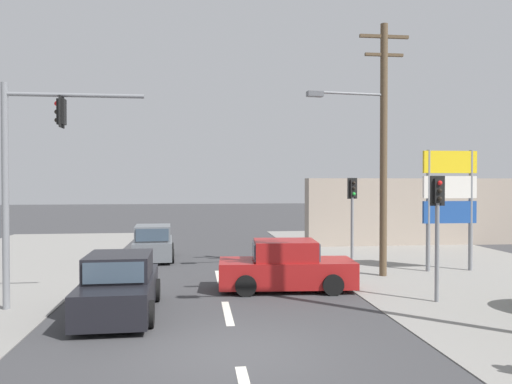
{
  "coord_description": "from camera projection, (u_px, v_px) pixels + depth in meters",
  "views": [
    {
      "loc": [
        -0.79,
        -9.81,
        3.37
      ],
      "look_at": [
        0.86,
        4.0,
        3.11
      ],
      "focal_mm": 35.0,
      "sensor_mm": 36.0,
      "label": 1
    }
  ],
  "objects": [
    {
      "name": "ground_plane",
      "position": [
        237.0,
        352.0,
        9.9
      ],
      "size": [
        140.0,
        140.0,
        0.0
      ],
      "primitive_type": "plane",
      "color": "#3A3A3D"
    },
    {
      "name": "pedestal_signal_far_median",
      "position": [
        352.0,
        206.0,
        20.02
      ],
      "size": [
        0.43,
        0.31,
        3.56
      ],
      "color": "slate",
      "rests_on": "ground"
    },
    {
      "name": "sedan_receding_far",
      "position": [
        286.0,
        268.0,
        15.62
      ],
      "size": [
        4.34,
        2.11,
        1.56
      ],
      "color": "maroon",
      "rests_on": "ground"
    },
    {
      "name": "pedestal_signal_right_kerb",
      "position": [
        437.0,
        217.0,
        13.94
      ],
      "size": [
        0.44,
        0.3,
        3.56
      ],
      "color": "slate",
      "rests_on": "ground"
    },
    {
      "name": "utility_pole_midground_right",
      "position": [
        380.0,
        141.0,
        17.8
      ],
      "size": [
        3.78,
        0.58,
        9.03
      ],
      "color": "brown",
      "rests_on": "ground"
    },
    {
      "name": "shopfront_wall_far",
      "position": [
        415.0,
        212.0,
        27.05
      ],
      "size": [
        12.0,
        1.0,
        3.6
      ],
      "primitive_type": "cube",
      "color": "#A39384",
      "rests_on": "ground"
    },
    {
      "name": "hatchback_kerbside_parked",
      "position": [
        153.0,
        244.0,
        21.69
      ],
      "size": [
        1.93,
        3.72,
        1.53
      ],
      "color": "slate",
      "rests_on": "ground"
    },
    {
      "name": "lane_dash_mid",
      "position": [
        228.0,
        313.0,
        12.88
      ],
      "size": [
        0.2,
        2.4,
        0.01
      ],
      "primitive_type": "cube",
      "color": "silver",
      "rests_on": "ground"
    },
    {
      "name": "traffic_signal_mast",
      "position": [
        27.0,
        165.0,
        13.17
      ],
      "size": [
        3.69,
        0.44,
        6.0
      ],
      "color": "slate",
      "rests_on": "ground"
    },
    {
      "name": "shopping_plaza_sign",
      "position": [
        450.0,
        193.0,
        18.86
      ],
      "size": [
        2.1,
        0.16,
        4.6
      ],
      "color": "slate",
      "rests_on": "ground"
    },
    {
      "name": "lane_dash_far",
      "position": [
        219.0,
        277.0,
        17.84
      ],
      "size": [
        0.2,
        2.4,
        0.01
      ],
      "primitive_type": "cube",
      "color": "silver",
      "rests_on": "ground"
    },
    {
      "name": "sedan_oncoming_near",
      "position": [
        119.0,
        287.0,
        12.71
      ],
      "size": [
        1.96,
        4.27,
        1.56
      ],
      "color": "black",
      "rests_on": "ground"
    }
  ]
}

